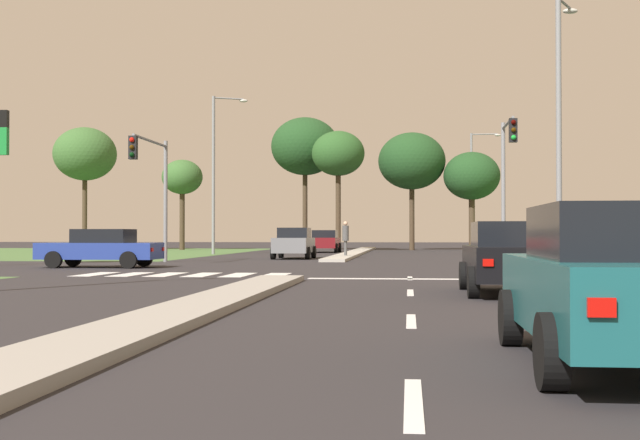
# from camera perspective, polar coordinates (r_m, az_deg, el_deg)

# --- Properties ---
(ground_plane) EXTENTS (200.00, 200.00, 0.00)m
(ground_plane) POSITION_cam_1_polar(r_m,az_deg,el_deg) (31.27, -0.37, -3.29)
(ground_plane) COLOR #282628
(median_island_near) EXTENTS (1.20, 22.00, 0.14)m
(median_island_near) POSITION_cam_1_polar(r_m,az_deg,el_deg) (12.60, -10.06, -6.43)
(median_island_near) COLOR gray
(median_island_near) RESTS_ON ground
(median_island_far) EXTENTS (1.20, 36.00, 0.14)m
(median_island_far) POSITION_cam_1_polar(r_m,az_deg,el_deg) (56.17, 2.46, -2.18)
(median_island_far) COLOR #ADA89E
(median_island_far) RESTS_ON ground
(lane_dash_near) EXTENTS (0.14, 2.00, 0.01)m
(lane_dash_near) POSITION_cam_1_polar(r_m,az_deg,el_deg) (6.56, 6.32, -12.12)
(lane_dash_near) COLOR silver
(lane_dash_near) RESTS_ON ground
(lane_dash_second) EXTENTS (0.14, 2.00, 0.01)m
(lane_dash_second) POSITION_cam_1_polar(r_m,az_deg,el_deg) (12.50, 6.16, -6.78)
(lane_dash_second) COLOR silver
(lane_dash_second) RESTS_ON ground
(lane_dash_third) EXTENTS (0.14, 2.00, 0.01)m
(lane_dash_third) POSITION_cam_1_polar(r_m,az_deg,el_deg) (18.47, 6.11, -4.89)
(lane_dash_third) COLOR silver
(lane_dash_third) RESTS_ON ground
(lane_dash_fourth) EXTENTS (0.14, 2.00, 0.01)m
(lane_dash_fourth) POSITION_cam_1_polar(r_m,az_deg,el_deg) (24.46, 6.08, -3.92)
(lane_dash_fourth) COLOR silver
(lane_dash_fourth) RESTS_ON ground
(edge_line_right) EXTENTS (0.14, 24.00, 0.01)m
(edge_line_right) POSITION_cam_1_polar(r_m,az_deg,el_deg) (13.54, 20.56, -6.28)
(edge_line_right) COLOR silver
(edge_line_right) RESTS_ON ground
(stop_bar_near) EXTENTS (6.40, 0.50, 0.01)m
(stop_bar_near) POSITION_cam_1_polar(r_m,az_deg,el_deg) (24.09, 6.80, -3.97)
(stop_bar_near) COLOR silver
(stop_bar_near) RESTS_ON ground
(crosswalk_bar_near) EXTENTS (0.70, 2.80, 0.01)m
(crosswalk_bar_near) POSITION_cam_1_polar(r_m,az_deg,el_deg) (27.70, -14.90, -3.55)
(crosswalk_bar_near) COLOR silver
(crosswalk_bar_near) RESTS_ON ground
(crosswalk_bar_second) EXTENTS (0.70, 2.80, 0.01)m
(crosswalk_bar_second) POSITION_cam_1_polar(r_m,az_deg,el_deg) (27.31, -12.64, -3.60)
(crosswalk_bar_second) COLOR silver
(crosswalk_bar_second) RESTS_ON ground
(crosswalk_bar_third) EXTENTS (0.70, 2.80, 0.01)m
(crosswalk_bar_third) POSITION_cam_1_polar(r_m,az_deg,el_deg) (26.97, -10.32, -3.64)
(crosswalk_bar_third) COLOR silver
(crosswalk_bar_third) RESTS_ON ground
(crosswalk_bar_fourth) EXTENTS (0.70, 2.80, 0.01)m
(crosswalk_bar_fourth) POSITION_cam_1_polar(r_m,az_deg,el_deg) (26.67, -7.95, -3.67)
(crosswalk_bar_fourth) COLOR silver
(crosswalk_bar_fourth) RESTS_ON ground
(crosswalk_bar_fifth) EXTENTS (0.70, 2.80, 0.01)m
(crosswalk_bar_fifth) POSITION_cam_1_polar(r_m,az_deg,el_deg) (26.41, -5.52, -3.71)
(crosswalk_bar_fifth) COLOR silver
(crosswalk_bar_fifth) RESTS_ON ground
(crosswalk_bar_sixth) EXTENTS (0.70, 2.80, 0.01)m
(crosswalk_bar_sixth) POSITION_cam_1_polar(r_m,az_deg,el_deg) (26.21, -3.05, -3.73)
(crosswalk_bar_sixth) COLOR silver
(crosswalk_bar_sixth) RESTS_ON ground
(car_black_near) EXTENTS (2.02, 4.31, 1.53)m
(car_black_near) POSITION_cam_1_polar(r_m,az_deg,el_deg) (18.43, 12.79, -2.46)
(car_black_near) COLOR black
(car_black_near) RESTS_ON ground
(car_teal_second) EXTENTS (2.02, 4.43, 1.56)m
(car_teal_second) POSITION_cam_1_polar(r_m,az_deg,el_deg) (8.67, 19.76, -4.07)
(car_teal_second) COLOR #19565B
(car_teal_second) RESTS_ON ground
(car_grey_third) EXTENTS (1.97, 4.17, 1.60)m
(car_grey_third) POSITION_cam_1_polar(r_m,az_deg,el_deg) (43.66, -1.76, -1.56)
(car_grey_third) COLOR slate
(car_grey_third) RESTS_ON ground
(car_maroon_fourth) EXTENTS (2.06, 4.33, 1.54)m
(car_maroon_fourth) POSITION_cam_1_polar(r_m,az_deg,el_deg) (58.60, 0.32, -1.43)
(car_maroon_fourth) COLOR maroon
(car_maroon_fourth) RESTS_ON ground
(car_blue_fifth) EXTENTS (4.54, 2.07, 1.46)m
(car_blue_fifth) POSITION_cam_1_polar(r_m,az_deg,el_deg) (33.32, -14.55, -1.82)
(car_blue_fifth) COLOR navy
(car_blue_fifth) RESTS_ON ground
(traffic_signal_far_right) EXTENTS (0.32, 3.90, 6.17)m
(traffic_signal_far_right) POSITION_cam_1_polar(r_m,az_deg,el_deg) (36.70, 12.47, 3.59)
(traffic_signal_far_right) COLOR gray
(traffic_signal_far_right) RESTS_ON ground
(traffic_signal_far_left) EXTENTS (0.32, 4.94, 5.54)m
(traffic_signal_far_left) POSITION_cam_1_polar(r_m,az_deg,el_deg) (37.61, -11.14, 2.97)
(traffic_signal_far_left) COLOR gray
(traffic_signal_far_left) RESTS_ON ground
(street_lamp_second) EXTENTS (1.07, 1.69, 9.85)m
(street_lamp_second) POSITION_cam_1_polar(r_m,az_deg,el_deg) (31.81, 15.87, 6.60)
(street_lamp_second) COLOR gray
(street_lamp_second) RESTS_ON ground
(street_lamp_third) EXTENTS (2.15, 1.04, 10.02)m
(street_lamp_third) POSITION_cam_1_polar(r_m,az_deg,el_deg) (54.01, -7.01, 3.60)
(street_lamp_third) COLOR gray
(street_lamp_third) RESTS_ON ground
(street_lamp_fourth) EXTENTS (2.60, 0.33, 9.93)m
(street_lamp_fourth) POSITION_cam_1_polar(r_m,az_deg,el_deg) (73.60, 10.34, 2.38)
(street_lamp_fourth) COLOR gray
(street_lamp_fourth) RESTS_ON ground
(pedestrian_at_median) EXTENTS (0.34, 0.34, 1.81)m
(pedestrian_at_median) POSITION_cam_1_polar(r_m,az_deg,el_deg) (44.79, 1.73, -0.99)
(pedestrian_at_median) COLOR #4C4C4C
(pedestrian_at_median) RESTS_ON median_island_far
(treeline_near) EXTENTS (4.95, 4.95, 9.72)m
(treeline_near) POSITION_cam_1_polar(r_m,az_deg,el_deg) (69.54, -15.56, 4.28)
(treeline_near) COLOR #423323
(treeline_near) RESTS_ON ground
(treeline_second) EXTENTS (3.27, 3.27, 7.27)m
(treeline_second) POSITION_cam_1_polar(r_m,az_deg,el_deg) (69.01, -9.27, 2.80)
(treeline_second) COLOR #423323
(treeline_second) RESTS_ON ground
(treeline_third) EXTENTS (5.35, 5.35, 10.46)m
(treeline_third) POSITION_cam_1_polar(r_m,az_deg,el_deg) (66.72, -1.01, 4.96)
(treeline_third) COLOR #423323
(treeline_third) RESTS_ON ground
(treeline_fourth) EXTENTS (3.96, 3.96, 9.00)m
(treeline_fourth) POSITION_cam_1_polar(r_m,az_deg,el_deg) (63.42, 1.23, 4.45)
(treeline_fourth) COLOR #423323
(treeline_fourth) RESTS_ON ground
(treeline_fifth) EXTENTS (5.30, 5.30, 9.30)m
(treeline_fifth) POSITION_cam_1_polar(r_m,az_deg,el_deg) (67.26, 6.21, 3.95)
(treeline_fifth) COLOR #423323
(treeline_fifth) RESTS_ON ground
(treeline_sixth) EXTENTS (4.37, 4.37, 7.64)m
(treeline_sixth) POSITION_cam_1_polar(r_m,az_deg,el_deg) (66.60, 10.19, 2.90)
(treeline_sixth) COLOR #423323
(treeline_sixth) RESTS_ON ground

